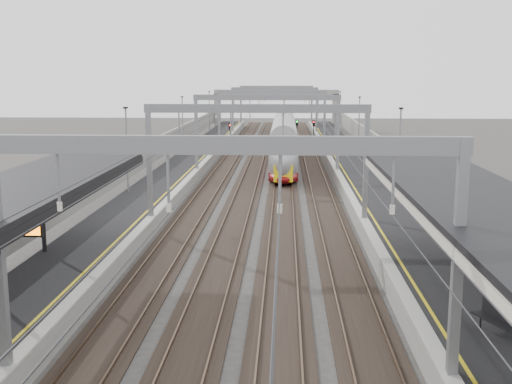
# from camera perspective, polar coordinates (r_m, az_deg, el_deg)

# --- Properties ---
(platform_left) EXTENTS (4.00, 120.00, 1.00)m
(platform_left) POSITION_cam_1_polar(r_m,az_deg,el_deg) (61.24, -6.47, 2.03)
(platform_left) COLOR black
(platform_left) RESTS_ON ground
(platform_right) EXTENTS (4.00, 120.00, 1.00)m
(platform_right) POSITION_cam_1_polar(r_m,az_deg,el_deg) (60.81, 8.60, 1.92)
(platform_right) COLOR black
(platform_right) RESTS_ON ground
(tracks) EXTENTS (11.40, 140.00, 0.20)m
(tracks) POSITION_cam_1_polar(r_m,az_deg,el_deg) (60.57, 1.04, 1.57)
(tracks) COLOR black
(tracks) RESTS_ON ground
(overhead_line) EXTENTS (13.00, 140.00, 6.60)m
(overhead_line) POSITION_cam_1_polar(r_m,az_deg,el_deg) (66.56, 1.21, 7.62)
(overhead_line) COLOR gray
(overhead_line) RESTS_ON platform_left
(canopy_right) EXTENTS (4.40, 30.00, 4.24)m
(canopy_right) POSITION_cam_1_polar(r_m,az_deg,el_deg) (19.38, 21.83, -2.58)
(canopy_right) COLOR black
(canopy_right) RESTS_ON platform_right
(overbridge) EXTENTS (22.00, 2.20, 6.90)m
(overbridge) POSITION_cam_1_polar(r_m,az_deg,el_deg) (114.93, 1.81, 8.29)
(overbridge) COLOR gray
(overbridge) RESTS_ON ground
(wall_left) EXTENTS (0.30, 120.00, 3.20)m
(wall_left) POSITION_cam_1_polar(r_m,az_deg,el_deg) (61.68, -9.43, 3.05)
(wall_left) COLOR gray
(wall_left) RESTS_ON ground
(wall_right) EXTENTS (0.30, 120.00, 3.20)m
(wall_right) POSITION_cam_1_polar(r_m,az_deg,el_deg) (61.09, 11.62, 2.91)
(wall_right) COLOR gray
(wall_right) RESTS_ON ground
(train) EXTENTS (2.54, 46.38, 4.03)m
(train) POSITION_cam_1_polar(r_m,az_deg,el_deg) (74.44, 2.50, 4.68)
(train) COLOR maroon
(train) RESTS_ON ground
(bench) EXTENTS (1.22, 2.00, 1.01)m
(bench) POSITION_cam_1_polar(r_m,az_deg,el_deg) (22.13, 20.88, -10.38)
(bench) COLOR black
(bench) RESTS_ON platform_right
(signal_green) EXTENTS (0.32, 0.32, 3.48)m
(signal_green) POSITION_cam_1_polar(r_m,az_deg,el_deg) (79.79, -2.32, 5.36)
(signal_green) COLOR black
(signal_green) RESTS_ON ground
(signal_red_near) EXTENTS (0.32, 0.32, 3.48)m
(signal_red_near) POSITION_cam_1_polar(r_m,az_deg,el_deg) (86.29, 3.66, 5.71)
(signal_red_near) COLOR black
(signal_red_near) RESTS_ON ground
(signal_red_far) EXTENTS (0.32, 0.32, 3.48)m
(signal_red_far) POSITION_cam_1_polar(r_m,az_deg,el_deg) (85.53, 5.15, 5.65)
(signal_red_far) COLOR black
(signal_red_far) RESTS_ON ground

